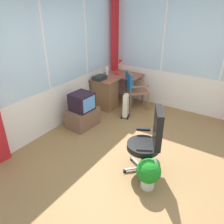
{
  "coord_description": "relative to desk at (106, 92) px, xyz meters",
  "views": [
    {
      "loc": [
        -2.77,
        -1.24,
        2.45
      ],
      "look_at": [
        0.36,
        0.8,
        0.55
      ],
      "focal_mm": 36.07,
      "sensor_mm": 36.0,
      "label": 1
    }
  ],
  "objects": [
    {
      "name": "ground",
      "position": [
        -1.43,
        -1.67,
        -0.42
      ],
      "size": [
        5.61,
        4.99,
        0.06
      ],
      "primitive_type": "cube",
      "color": "olive"
    },
    {
      "name": "north_window_panel",
      "position": [
        -1.43,
        0.36,
        0.94
      ],
      "size": [
        4.61,
        0.07,
        2.67
      ],
      "color": "white",
      "rests_on": "ground"
    },
    {
      "name": "east_window_panel",
      "position": [
        0.9,
        -1.67,
        0.94
      ],
      "size": [
        0.07,
        3.99,
        2.67
      ],
      "color": "white",
      "rests_on": "ground"
    },
    {
      "name": "curtain_corner",
      "position": [
        0.77,
        0.23,
        0.89
      ],
      "size": [
        0.3,
        0.09,
        2.57
      ],
      "primitive_type": "cube",
      "rotation": [
        0.0,
        0.0,
        0.07
      ],
      "color": "red",
      "rests_on": "ground"
    },
    {
      "name": "desk",
      "position": [
        0.0,
        0.0,
        0.0
      ],
      "size": [
        1.13,
        0.91,
        0.73
      ],
      "color": "#94523D",
      "rests_on": "ground"
    },
    {
      "name": "desk_lamp",
      "position": [
        0.51,
        -0.07,
        0.6
      ],
      "size": [
        0.24,
        0.2,
        0.39
      ],
      "color": "red",
      "rests_on": "desk"
    },
    {
      "name": "tv_remote",
      "position": [
        0.63,
        -0.24,
        0.35
      ],
      "size": [
        0.12,
        0.15,
        0.02
      ],
      "primitive_type": "cube",
      "rotation": [
        0.0,
        0.0,
        -0.57
      ],
      "color": "black",
      "rests_on": "desk"
    },
    {
      "name": "spray_bottle",
      "position": [
        0.28,
        0.16,
        0.44
      ],
      "size": [
        0.06,
        0.06,
        0.22
      ],
      "color": "white",
      "rests_on": "desk"
    },
    {
      "name": "paper_tray",
      "position": [
        -0.13,
        0.1,
        0.38
      ],
      "size": [
        0.31,
        0.25,
        0.09
      ],
      "primitive_type": "cube",
      "rotation": [
        0.0,
        0.0,
        -0.07
      ],
      "color": "black",
      "rests_on": "desk"
    },
    {
      "name": "wooden_armchair",
      "position": [
        0.31,
        -0.55,
        0.18
      ],
      "size": [
        0.68,
        0.68,
        0.91
      ],
      "color": "#8F5F47",
      "rests_on": "ground"
    },
    {
      "name": "office_chair",
      "position": [
        -1.57,
        -1.86,
        0.2
      ],
      "size": [
        0.62,
        0.58,
        1.07
      ],
      "color": "#B7B7BF",
      "rests_on": "ground"
    },
    {
      "name": "tv_on_stand",
      "position": [
        -1.04,
        -0.11,
        -0.07
      ],
      "size": [
        0.67,
        0.48,
        0.74
      ],
      "color": "brown",
      "rests_on": "ground"
    },
    {
      "name": "space_heater",
      "position": [
        -0.19,
        -0.67,
        -0.11
      ],
      "size": [
        0.29,
        0.23,
        0.55
      ],
      "color": "silver",
      "rests_on": "ground"
    },
    {
      "name": "potted_plant",
      "position": [
        -1.89,
        -2.02,
        -0.11
      ],
      "size": [
        0.35,
        0.35,
        0.47
      ],
      "color": "beige",
      "rests_on": "ground"
    }
  ]
}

